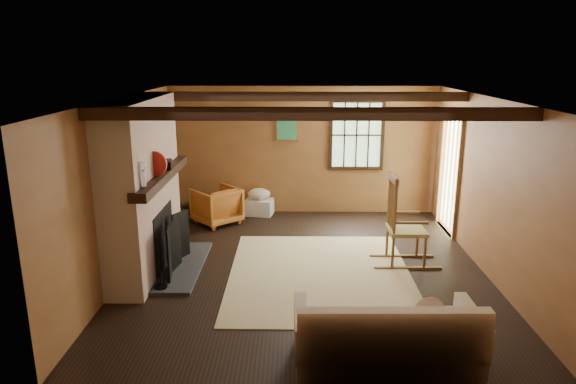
{
  "coord_description": "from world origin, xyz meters",
  "views": [
    {
      "loc": [
        -0.16,
        -6.79,
        2.95
      ],
      "look_at": [
        -0.25,
        0.4,
        1.02
      ],
      "focal_mm": 32.0,
      "sensor_mm": 36.0,
      "label": 1
    }
  ],
  "objects_px": {
    "fireplace": "(144,193)",
    "sofa": "(387,339)",
    "laundry_basket": "(259,207)",
    "rocking_chair": "(403,227)",
    "armchair": "(217,206)"
  },
  "relations": [
    {
      "from": "fireplace",
      "to": "rocking_chair",
      "type": "xyz_separation_m",
      "value": [
        3.64,
        0.22,
        -0.54
      ]
    },
    {
      "from": "rocking_chair",
      "to": "armchair",
      "type": "distance_m",
      "value": 3.47
    },
    {
      "from": "rocking_chair",
      "to": "armchair",
      "type": "relative_size",
      "value": 1.81
    },
    {
      "from": "sofa",
      "to": "armchair",
      "type": "xyz_separation_m",
      "value": [
        -2.31,
        4.33,
        0.07
      ]
    },
    {
      "from": "sofa",
      "to": "laundry_basket",
      "type": "bearing_deg",
      "value": 107.19
    },
    {
      "from": "fireplace",
      "to": "armchair",
      "type": "relative_size",
      "value": 3.28
    },
    {
      "from": "fireplace",
      "to": "sofa",
      "type": "height_order",
      "value": "fireplace"
    },
    {
      "from": "laundry_basket",
      "to": "armchair",
      "type": "distance_m",
      "value": 0.92
    },
    {
      "from": "laundry_basket",
      "to": "armchair",
      "type": "height_order",
      "value": "armchair"
    },
    {
      "from": "rocking_chair",
      "to": "sofa",
      "type": "relative_size",
      "value": 0.73
    },
    {
      "from": "rocking_chair",
      "to": "laundry_basket",
      "type": "xyz_separation_m",
      "value": [
        -2.23,
        2.33,
        -0.41
      ]
    },
    {
      "from": "fireplace",
      "to": "sofa",
      "type": "distance_m",
      "value": 3.86
    },
    {
      "from": "fireplace",
      "to": "rocking_chair",
      "type": "bearing_deg",
      "value": 3.47
    },
    {
      "from": "rocking_chair",
      "to": "sofa",
      "type": "height_order",
      "value": "rocking_chair"
    },
    {
      "from": "fireplace",
      "to": "laundry_basket",
      "type": "distance_m",
      "value": 3.06
    }
  ]
}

